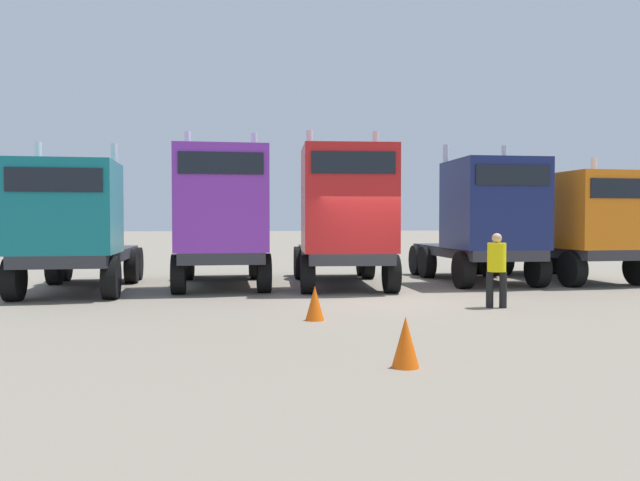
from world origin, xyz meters
TOP-DOWN VIEW (x-y plane):
  - ground at (0.00, 0.00)m, footprint 200.00×200.00m
  - semi_truck_teal at (-7.41, 2.43)m, footprint 2.56×6.22m
  - semi_truck_purple at (-3.65, 3.12)m, footprint 2.63×6.25m
  - semi_truck_red at (-0.27, 2.56)m, footprint 3.12×6.60m
  - semi_truck_navy at (4.14, 3.05)m, footprint 2.74×5.76m
  - semi_truck_orange at (7.27, 3.16)m, footprint 2.79×6.44m
  - visitor_in_hivis at (2.19, -1.72)m, footprint 0.51×0.51m
  - traffic_cone_mid at (-1.98, -2.73)m, footprint 0.36×0.36m
  - traffic_cone_far at (-1.43, -6.65)m, footprint 0.36×0.36m

SIDE VIEW (x-z plane):
  - ground at x=0.00m, z-range 0.00..0.00m
  - traffic_cone_mid at x=-1.98m, z-range 0.00..0.66m
  - traffic_cone_far at x=-1.43m, z-range 0.00..0.66m
  - visitor_in_hivis at x=2.19m, z-range 0.12..1.75m
  - semi_truck_teal at x=-7.41m, z-range -0.24..3.70m
  - semi_truck_orange at x=7.27m, z-range -0.21..3.70m
  - semi_truck_navy at x=4.14m, z-range -0.20..4.05m
  - semi_truck_red at x=-0.27m, z-range -0.26..4.20m
  - semi_truck_purple at x=-3.65m, z-range -0.22..4.22m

